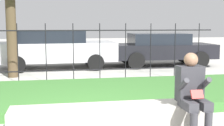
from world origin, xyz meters
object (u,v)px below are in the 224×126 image
Objects in this scene: stone_bench at (112,120)px; person_seated_reader at (193,91)px; car_parked_right at (161,48)px; car_parked_center at (55,48)px.

stone_bench is 1.28m from person_seated_reader.
car_parked_right is (2.08, 7.41, 0.03)m from person_seated_reader.
person_seated_reader is 7.65m from car_parked_center.
stone_bench is 0.76× the size of car_parked_right.
car_parked_right is at bearing 74.32° from person_seated_reader.
car_parked_center is at bearing 105.29° from person_seated_reader.
car_parked_right is 0.92× the size of car_parked_center.
car_parked_center reaches higher than stone_bench.
car_parked_right is (3.24, 7.13, 0.50)m from stone_bench.
stone_bench is at bearing -85.35° from car_parked_center.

